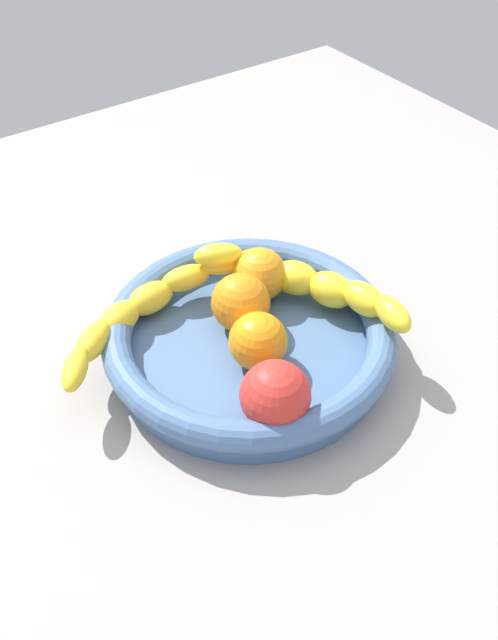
{
  "coord_description": "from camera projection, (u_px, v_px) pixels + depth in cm",
  "views": [
    {
      "loc": [
        -42.0,
        29.23,
        54.98
      ],
      "look_at": [
        0.0,
        0.0,
        8.03
      ],
      "focal_mm": 39.37,
      "sensor_mm": 36.0,
      "label": 1
    }
  ],
  "objects": [
    {
      "name": "banana_draped_right",
      "position": [
        309.0,
        282.0,
        0.73
      ],
      "size": [
        22.42,
        13.61,
        5.49
      ],
      "color": "yellow",
      "rests_on": "fruit_bowl"
    },
    {
      "name": "orange_mid_left",
      "position": [
        258.0,
        341.0,
        0.67
      ],
      "size": [
        5.78,
        5.78,
        5.78
      ],
      "primitive_type": "sphere",
      "color": "orange",
      "rests_on": "fruit_bowl"
    },
    {
      "name": "orange_mid_right",
      "position": [
        259.0,
        275.0,
        0.75
      ],
      "size": [
        5.86,
        5.86,
        5.86
      ],
      "primitive_type": "sphere",
      "color": "orange",
      "rests_on": "fruit_bowl"
    },
    {
      "name": "tomato_red",
      "position": [
        275.0,
        395.0,
        0.62
      ],
      "size": [
        6.44,
        6.44,
        6.44
      ],
      "primitive_type": "sphere",
      "color": "red",
      "rests_on": "fruit_bowl"
    },
    {
      "name": "kitchen_counter",
      "position": [
        249.0,
        366.0,
        0.74
      ],
      "size": [
        120.0,
        120.0,
        3.0
      ],
      "primitive_type": "cube",
      "color": "#9F9794",
      "rests_on": "ground"
    },
    {
      "name": "banana_draped_left",
      "position": [
        142.0,
        309.0,
        0.71
      ],
      "size": [
        11.11,
        25.18,
        4.13
      ],
      "color": "yellow",
      "rests_on": "fruit_bowl"
    },
    {
      "name": "fruit_bowl",
      "position": [
        249.0,
        338.0,
        0.71
      ],
      "size": [
        29.61,
        29.61,
        5.03
      ],
      "color": "#4B6C9C",
      "rests_on": "kitchen_counter"
    },
    {
      "name": "orange_front",
      "position": [
        241.0,
        303.0,
        0.71
      ],
      "size": [
        6.11,
        6.11,
        6.11
      ],
      "primitive_type": "sphere",
      "color": "orange",
      "rests_on": "fruit_bowl"
    }
  ]
}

